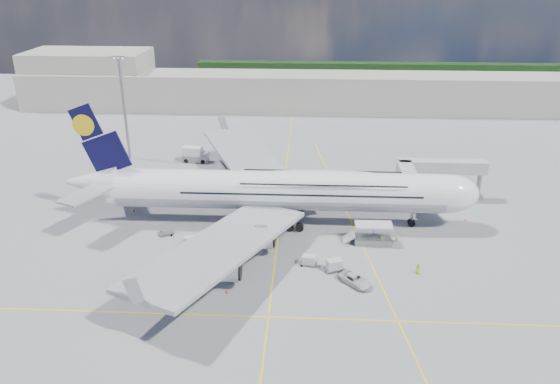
{
  "coord_description": "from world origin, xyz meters",
  "views": [
    {
      "loc": [
        5.0,
        -83.7,
        46.71
      ],
      "look_at": [
        0.19,
        8.0,
        7.28
      ],
      "focal_mm": 35.0,
      "sensor_mm": 36.0,
      "label": 1
    }
  ],
  "objects_px": {
    "light_mast": "(124,107)",
    "cone_wing_left_outer": "(205,185)",
    "catering_truck_outer": "(195,155)",
    "cone_wing_left_inner": "(223,194)",
    "cone_tail": "(134,210)",
    "baggage_tug": "(244,241)",
    "airliner": "(281,190)",
    "crew_loader": "(381,241)",
    "crew_tug": "(239,256)",
    "catering_truck_inner": "(261,189)",
    "crew_van": "(418,269)",
    "dolly_back": "(166,233)",
    "crew_wing": "(169,260)",
    "cone_wing_right_inner": "(205,257)",
    "jet_bridge": "(429,172)",
    "crew_nose": "(397,238)",
    "cone_wing_right_outer": "(226,291)",
    "dolly_row_a": "(191,241)",
    "service_van": "(355,280)",
    "dolly_nose_far": "(309,260)",
    "dolly_nose_near": "(334,265)",
    "cargo_loader": "(372,236)",
    "cone_nose": "(465,219)",
    "dolly_row_b": "(181,258)",
    "dolly_row_c": "(225,247)"
  },
  "relations": [
    {
      "from": "light_mast",
      "to": "catering_truck_inner",
      "type": "height_order",
      "value": "light_mast"
    },
    {
      "from": "crew_wing",
      "to": "cargo_loader",
      "type": "bearing_deg",
      "value": -47.01
    },
    {
      "from": "airliner",
      "to": "crew_wing",
      "type": "height_order",
      "value": "airliner"
    },
    {
      "from": "airliner",
      "to": "crew_loader",
      "type": "bearing_deg",
      "value": -23.96
    },
    {
      "from": "dolly_nose_near",
      "to": "service_van",
      "type": "distance_m",
      "value": 4.93
    },
    {
      "from": "light_mast",
      "to": "cone_wing_left_outer",
      "type": "relative_size",
      "value": 46.28
    },
    {
      "from": "cone_wing_left_outer",
      "to": "cargo_loader",
      "type": "bearing_deg",
      "value": -35.4
    },
    {
      "from": "catering_truck_outer",
      "to": "crew_nose",
      "type": "xyz_separation_m",
      "value": [
        44.01,
        -39.44,
        -1.03
      ]
    },
    {
      "from": "service_van",
      "to": "cone_nose",
      "type": "bearing_deg",
      "value": 1.65
    },
    {
      "from": "crew_tug",
      "to": "cone_wing_right_outer",
      "type": "distance_m",
      "value": 9.54
    },
    {
      "from": "airliner",
      "to": "crew_van",
      "type": "bearing_deg",
      "value": -36.91
    },
    {
      "from": "catering_truck_outer",
      "to": "cone_wing_right_inner",
      "type": "height_order",
      "value": "catering_truck_outer"
    },
    {
      "from": "crew_wing",
      "to": "crew_loader",
      "type": "bearing_deg",
      "value": -49.09
    },
    {
      "from": "airliner",
      "to": "crew_wing",
      "type": "xyz_separation_m",
      "value": [
        -17.62,
        -16.49,
        -5.99
      ]
    },
    {
      "from": "baggage_tug",
      "to": "cone_tail",
      "type": "relative_size",
      "value": 5.7
    },
    {
      "from": "catering_truck_inner",
      "to": "crew_van",
      "type": "height_order",
      "value": "catering_truck_inner"
    },
    {
      "from": "dolly_row_c",
      "to": "catering_truck_outer",
      "type": "distance_m",
      "value": 47.06
    },
    {
      "from": "catering_truck_inner",
      "to": "cone_wing_left_inner",
      "type": "height_order",
      "value": "catering_truck_inner"
    },
    {
      "from": "crew_van",
      "to": "service_van",
      "type": "bearing_deg",
      "value": 74.11
    },
    {
      "from": "catering_truck_outer",
      "to": "cone_wing_right_inner",
      "type": "xyz_separation_m",
      "value": [
        10.9,
        -47.18,
        -1.56
      ]
    },
    {
      "from": "crew_van",
      "to": "cargo_loader",
      "type": "bearing_deg",
      "value": -2.86
    },
    {
      "from": "service_van",
      "to": "cone_nose",
      "type": "height_order",
      "value": "service_van"
    },
    {
      "from": "jet_bridge",
      "to": "light_mast",
      "type": "xyz_separation_m",
      "value": [
        -69.81,
        24.06,
        6.35
      ]
    },
    {
      "from": "cone_nose",
      "to": "dolly_nose_far",
      "type": "bearing_deg",
      "value": -148.92
    },
    {
      "from": "dolly_nose_near",
      "to": "dolly_row_a",
      "type": "bearing_deg",
      "value": 143.57
    },
    {
      "from": "crew_van",
      "to": "catering_truck_outer",
      "type": "bearing_deg",
      "value": 7.38
    },
    {
      "from": "dolly_row_a",
      "to": "crew_van",
      "type": "height_order",
      "value": "crew_van"
    },
    {
      "from": "dolly_row_a",
      "to": "crew_tug",
      "type": "bearing_deg",
      "value": -29.64
    },
    {
      "from": "crew_tug",
      "to": "cone_wing_right_inner",
      "type": "bearing_deg",
      "value": -161.73
    },
    {
      "from": "catering_truck_outer",
      "to": "cone_wing_left_inner",
      "type": "height_order",
      "value": "catering_truck_outer"
    },
    {
      "from": "jet_bridge",
      "to": "crew_nose",
      "type": "height_order",
      "value": "jet_bridge"
    },
    {
      "from": "cone_nose",
      "to": "cone_wing_right_outer",
      "type": "bearing_deg",
      "value": -147.66
    },
    {
      "from": "dolly_back",
      "to": "crew_wing",
      "type": "distance_m",
      "value": 10.9
    },
    {
      "from": "catering_truck_outer",
      "to": "cone_wing_left_inner",
      "type": "xyz_separation_m",
      "value": [
        9.88,
        -20.26,
        -1.55
      ]
    },
    {
      "from": "airliner",
      "to": "crew_tug",
      "type": "relative_size",
      "value": 44.27
    },
    {
      "from": "crew_tug",
      "to": "jet_bridge",
      "type": "bearing_deg",
      "value": 58.84
    },
    {
      "from": "light_mast",
      "to": "cone_tail",
      "type": "relative_size",
      "value": 44.5
    },
    {
      "from": "dolly_row_a",
      "to": "crew_loader",
      "type": "distance_m",
      "value": 33.58
    },
    {
      "from": "crew_loader",
      "to": "crew_tug",
      "type": "xyz_separation_m",
      "value": [
        -24.34,
        -6.72,
        0.06
      ]
    },
    {
      "from": "jet_bridge",
      "to": "baggage_tug",
      "type": "height_order",
      "value": "jet_bridge"
    },
    {
      "from": "catering_truck_outer",
      "to": "crew_loader",
      "type": "xyz_separation_m",
      "value": [
        41.08,
        -40.96,
        -0.96
      ]
    },
    {
      "from": "dolly_back",
      "to": "catering_truck_inner",
      "type": "bearing_deg",
      "value": 23.16
    },
    {
      "from": "cone_tail",
      "to": "baggage_tug",
      "type": "bearing_deg",
      "value": -28.45
    },
    {
      "from": "jet_bridge",
      "to": "crew_loader",
      "type": "height_order",
      "value": "jet_bridge"
    },
    {
      "from": "jet_bridge",
      "to": "catering_truck_inner",
      "type": "relative_size",
      "value": 2.46
    },
    {
      "from": "dolly_nose_far",
      "to": "catering_truck_inner",
      "type": "height_order",
      "value": "catering_truck_inner"
    },
    {
      "from": "cone_wing_left_inner",
      "to": "cone_wing_right_inner",
      "type": "xyz_separation_m",
      "value": [
        1.02,
        -26.91,
        -0.01
      ]
    },
    {
      "from": "dolly_row_b",
      "to": "cone_tail",
      "type": "xyz_separation_m",
      "value": [
        -13.97,
        19.5,
        -0.71
      ]
    },
    {
      "from": "cone_wing_left_inner",
      "to": "cone_wing_left_outer",
      "type": "distance_m",
      "value": 6.8
    },
    {
      "from": "crew_wing",
      "to": "cone_wing_right_inner",
      "type": "distance_m",
      "value": 6.02
    }
  ]
}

